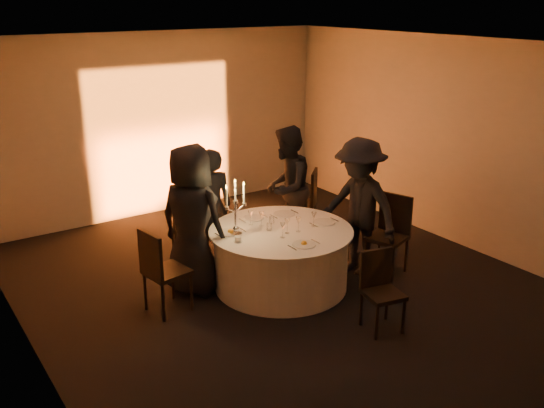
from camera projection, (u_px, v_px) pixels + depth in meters
floor at (281, 285)px, 7.77m from camera, size 7.00×7.00×0.00m
ceiling at (282, 45)px, 6.79m from camera, size 7.00×7.00×0.00m
wall_back at (160, 124)px, 10.02m from camera, size 7.00×0.00×7.00m
wall_left at (20, 223)px, 5.69m from camera, size 0.00×7.00×7.00m
wall_right at (449, 141)px, 8.87m from camera, size 0.00×7.00×7.00m
uplighter_fixture at (173, 212)px, 10.26m from camera, size 0.25×0.12×0.10m
banquet_table at (281, 258)px, 7.64m from camera, size 1.80×1.80×0.77m
chair_left at (160, 267)px, 6.93m from camera, size 0.51×0.51×1.03m
chair_back_left at (187, 219)px, 8.49m from camera, size 0.54×0.54×0.98m
chair_back_right at (306, 199)px, 9.26m from camera, size 0.63×0.63×1.02m
chair_right at (390, 229)px, 8.00m from camera, size 0.59×0.59×1.05m
chair_front at (380, 286)px, 6.66m from camera, size 0.46×0.47×0.90m
guest_left at (192, 220)px, 7.34m from camera, size 0.95×1.09×1.89m
guest_back_left at (211, 207)px, 8.23m from camera, size 0.67×0.54×1.61m
guest_back_right at (287, 188)px, 8.73m from camera, size 1.11×1.07×1.80m
guest_right at (359, 207)px, 7.89m from camera, size 0.89×1.29×1.83m
plate_left at (230, 232)px, 7.41m from camera, size 0.36×0.29×0.08m
plate_back_left at (253, 218)px, 7.89m from camera, size 0.35×0.27×0.01m
plate_back_right at (284, 214)px, 8.03m from camera, size 0.35×0.29×0.01m
plate_right at (324, 222)px, 7.74m from camera, size 0.36×0.28×0.01m
plate_front at (304, 244)px, 7.05m from camera, size 0.36×0.27×0.08m
coffee_cup at (238, 239)px, 7.14m from camera, size 0.11×0.11×0.07m
candelabra at (236, 216)px, 7.28m from camera, size 0.30×0.14×0.71m
wine_glass_a at (298, 221)px, 7.41m from camera, size 0.07×0.07×0.19m
wine_glass_b at (287, 223)px, 7.36m from camera, size 0.07×0.07×0.19m
wine_glass_c at (261, 216)px, 7.59m from camera, size 0.07×0.07×0.19m
wine_glass_d at (283, 227)px, 7.22m from camera, size 0.07×0.07×0.19m
wine_glass_e at (314, 216)px, 7.58m from camera, size 0.07×0.07×0.19m
wine_glass_f at (251, 215)px, 7.63m from camera, size 0.07×0.07×0.19m
tumbler_a at (269, 227)px, 7.49m from camera, size 0.07×0.07×0.09m
tumbler_b at (272, 220)px, 7.71m from camera, size 0.07×0.07×0.09m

